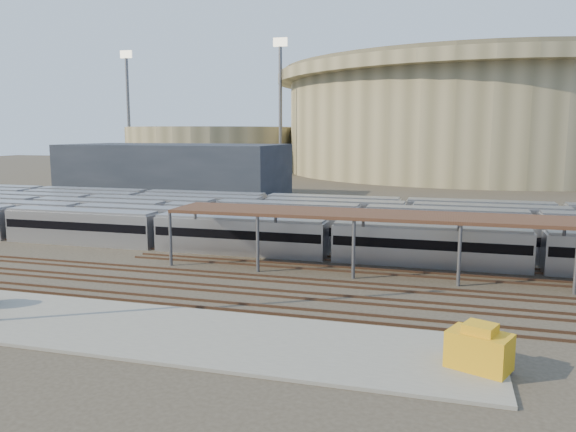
# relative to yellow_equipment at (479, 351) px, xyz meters

# --- Properties ---
(ground) EXTENTS (420.00, 420.00, 0.00)m
(ground) POSITION_rel_yellow_equipment_xyz_m (-18.50, 15.61, -1.16)
(ground) COLOR #383026
(ground) RESTS_ON ground
(apron) EXTENTS (50.00, 9.00, 0.20)m
(apron) POSITION_rel_yellow_equipment_xyz_m (-23.50, 0.61, -1.06)
(apron) COLOR gray
(apron) RESTS_ON ground
(subway_trains) EXTENTS (126.76, 23.90, 3.60)m
(subway_trains) POSITION_rel_yellow_equipment_xyz_m (-19.59, 34.11, 0.64)
(subway_trains) COLOR #A8A8AD
(subway_trains) RESTS_ON ground
(inspection_shed) EXTENTS (60.30, 6.00, 5.30)m
(inspection_shed) POSITION_rel_yellow_equipment_xyz_m (3.50, 19.61, 3.82)
(inspection_shed) COLOR #55555A
(inspection_shed) RESTS_ON ground
(empty_tracks) EXTENTS (170.00, 9.62, 0.18)m
(empty_tracks) POSITION_rel_yellow_equipment_xyz_m (-18.50, 10.61, -1.07)
(empty_tracks) COLOR #4C3323
(empty_tracks) RESTS_ON ground
(stadium) EXTENTS (124.00, 124.00, 32.50)m
(stadium) POSITION_rel_yellow_equipment_xyz_m (6.50, 155.61, 15.31)
(stadium) COLOR #998C67
(stadium) RESTS_ON ground
(secondary_arena) EXTENTS (56.00, 56.00, 14.00)m
(secondary_arena) POSITION_rel_yellow_equipment_xyz_m (-78.50, 145.61, 5.84)
(secondary_arena) COLOR #998C67
(secondary_arena) RESTS_ON ground
(service_building) EXTENTS (42.00, 20.00, 10.00)m
(service_building) POSITION_rel_yellow_equipment_xyz_m (-53.50, 70.61, 3.84)
(service_building) COLOR #1E232D
(service_building) RESTS_ON ground
(floodlight_0) EXTENTS (4.00, 1.00, 38.40)m
(floodlight_0) POSITION_rel_yellow_equipment_xyz_m (-48.50, 125.61, 19.49)
(floodlight_0) COLOR #55555A
(floodlight_0) RESTS_ON ground
(floodlight_1) EXTENTS (4.00, 1.00, 38.40)m
(floodlight_1) POSITION_rel_yellow_equipment_xyz_m (-103.50, 135.61, 19.49)
(floodlight_1) COLOR #55555A
(floodlight_1) RESTS_ON ground
(floodlight_3) EXTENTS (4.00, 1.00, 38.40)m
(floodlight_3) POSITION_rel_yellow_equipment_xyz_m (-28.50, 175.61, 19.49)
(floodlight_3) COLOR #55555A
(floodlight_3) RESTS_ON ground
(yellow_equipment) EXTENTS (3.58, 2.96, 1.92)m
(yellow_equipment) POSITION_rel_yellow_equipment_xyz_m (0.00, 0.00, 0.00)
(yellow_equipment) COLOR gold
(yellow_equipment) RESTS_ON apron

